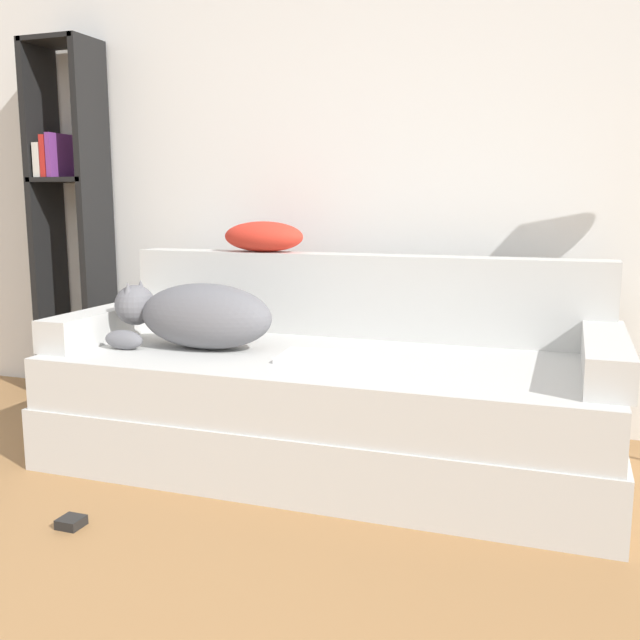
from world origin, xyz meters
The scene contains 10 objects.
wall_back centered at (0.00, 2.68, 1.35)m, with size 6.89×0.06×2.70m.
couch centered at (0.07, 1.95, 0.22)m, with size 2.17×0.96×0.44m.
couch_backrest centered at (0.07, 2.36, 0.62)m, with size 2.13×0.15×0.36m.
couch_arm_left centered at (-0.94, 1.95, 0.51)m, with size 0.15×0.77×0.13m.
couch_arm_right centered at (1.08, 1.95, 0.51)m, with size 0.15×0.77×0.13m.
dog centered at (-0.47, 1.88, 0.58)m, with size 0.70×0.30×0.27m.
laptop centered at (0.07, 1.85, 0.45)m, with size 0.32×0.26×0.02m.
throw_pillow centered at (-0.38, 2.37, 0.87)m, with size 0.38×0.21×0.14m.
bookshelf centered at (-1.55, 2.50, 1.01)m, with size 0.35×0.26×1.84m.
power_adapter centered at (-0.52, 1.13, 0.02)m, with size 0.07×0.07×0.03m.
Camera 1 is at (0.95, -0.63, 1.04)m, focal length 40.00 mm.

